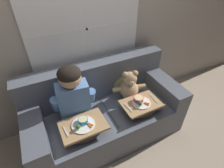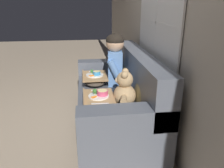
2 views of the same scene
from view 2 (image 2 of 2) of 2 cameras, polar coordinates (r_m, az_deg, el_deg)
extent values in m
plane|color=tan|center=(2.92, 0.34, -10.60)|extent=(14.00, 14.00, 0.00)
cube|color=#A89E8E|center=(2.64, 12.51, 15.50)|extent=(8.00, 0.05, 2.60)
cube|color=white|center=(2.62, 11.59, 15.48)|extent=(1.36, 0.02, 1.44)
cube|color=black|center=(2.63, 11.72, 15.48)|extent=(1.31, 0.01, 1.39)
cube|color=white|center=(2.62, 11.50, 15.49)|extent=(0.02, 0.02, 1.39)
cube|color=white|center=(2.62, 11.50, 15.49)|extent=(1.31, 0.02, 0.02)
cube|color=#565B66|center=(2.81, 0.35, -6.64)|extent=(1.88, 0.87, 0.45)
cube|color=#565B66|center=(2.69, 7.26, 2.82)|extent=(1.88, 0.22, 0.49)
cube|color=#565B66|center=(3.46, -1.54, 4.54)|extent=(0.22, 0.87, 0.21)
cube|color=#565B66|center=(1.93, 3.81, -9.08)|extent=(0.22, 0.87, 0.21)
cube|color=#3D424C|center=(2.71, -0.06, -2.34)|extent=(0.01, 0.61, 0.01)
ellipsoid|color=tan|center=(3.03, 4.14, 3.52)|extent=(0.36, 0.17, 0.38)
ellipsoid|color=tan|center=(2.37, 7.61, -1.57)|extent=(0.36, 0.17, 0.38)
cube|color=#5B84BC|center=(2.98, 0.76, 4.40)|extent=(0.36, 0.22, 0.45)
sphere|color=tan|center=(2.91, 0.79, 10.60)|extent=(0.24, 0.24, 0.24)
ellipsoid|color=black|center=(2.90, 0.79, 11.40)|extent=(0.24, 0.24, 0.16)
cylinder|color=#5B84BC|center=(3.16, 0.31, 5.97)|extent=(0.11, 0.19, 0.25)
cylinder|color=#5B84BC|center=(2.79, 0.50, 3.96)|extent=(0.11, 0.19, 0.25)
sphere|color=tan|center=(2.35, 3.28, -2.94)|extent=(0.24, 0.24, 0.24)
sphere|color=tan|center=(2.28, 3.37, 1.17)|extent=(0.18, 0.18, 0.18)
sphere|color=tan|center=(2.32, 3.50, 3.28)|extent=(0.07, 0.07, 0.07)
sphere|color=tan|center=(2.20, 3.31, 2.31)|extent=(0.07, 0.07, 0.07)
sphere|color=beige|center=(2.29, 1.44, 1.04)|extent=(0.06, 0.06, 0.06)
sphere|color=black|center=(2.29, 1.00, 1.16)|extent=(0.02, 0.02, 0.02)
cylinder|color=tan|center=(2.48, 3.51, -0.99)|extent=(0.13, 0.09, 0.06)
cylinder|color=tan|center=(2.20, 3.05, -3.97)|extent=(0.13, 0.09, 0.06)
cylinder|color=tan|center=(2.45, 0.45, -4.24)|extent=(0.09, 0.12, 0.06)
cylinder|color=tan|center=(2.35, 0.17, -5.36)|extent=(0.09, 0.12, 0.06)
ellipsoid|color=#473D33|center=(3.01, -4.51, 1.05)|extent=(0.46, 0.32, 0.11)
cube|color=tan|center=(2.99, -4.54, 2.15)|extent=(0.48, 0.33, 0.01)
cube|color=tan|center=(2.98, -7.57, 2.27)|extent=(0.48, 0.02, 0.02)
cylinder|color=white|center=(2.99, -4.55, 2.37)|extent=(0.24, 0.24, 0.01)
cylinder|color=#3889C1|center=(2.97, -4.03, 2.87)|extent=(0.10, 0.10, 0.05)
cylinder|color=#E5D189|center=(2.96, -4.04, 3.25)|extent=(0.09, 0.09, 0.01)
sphere|color=#38702D|center=(3.03, -5.28, 3.38)|extent=(0.05, 0.05, 0.05)
cylinder|color=#7A9E56|center=(3.04, -5.27, 2.95)|extent=(0.02, 0.02, 0.02)
cylinder|color=orange|center=(2.93, -5.45, 2.24)|extent=(0.03, 0.07, 0.01)
cylinder|color=orange|center=(2.92, -5.24, 2.14)|extent=(0.04, 0.06, 0.01)
cube|color=silver|center=(3.17, -4.74, 3.38)|extent=(0.03, 0.14, 0.01)
ellipsoid|color=#473D33|center=(2.34, -3.47, -4.79)|extent=(0.44, 0.31, 0.11)
cube|color=tan|center=(2.32, -3.51, -3.43)|extent=(0.46, 0.32, 0.01)
cube|color=tan|center=(2.31, -7.32, -3.29)|extent=(0.46, 0.02, 0.02)
cylinder|color=white|center=(2.31, -3.51, -3.15)|extent=(0.22, 0.22, 0.01)
cylinder|color=#D64C70|center=(2.32, -2.51, -2.26)|extent=(0.12, 0.12, 0.05)
cylinder|color=#E5D189|center=(2.31, -2.52, -1.77)|extent=(0.10, 0.10, 0.01)
sphere|color=#38702D|center=(2.34, -4.50, -1.84)|extent=(0.05, 0.05, 0.05)
cylinder|color=#7A9E56|center=(2.35, -4.48, -2.43)|extent=(0.02, 0.02, 0.02)
cylinder|color=orange|center=(2.28, -4.82, -3.28)|extent=(0.04, 0.06, 0.01)
cylinder|color=orange|center=(2.26, -4.54, -3.45)|extent=(0.05, 0.05, 0.01)
cube|color=silver|center=(2.48, -3.82, -1.55)|extent=(0.02, 0.14, 0.01)
cube|color=silver|center=(2.15, -3.15, -5.10)|extent=(0.02, 0.17, 0.01)
camera|label=1|loc=(3.30, -29.28, 27.18)|focal=28.00mm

